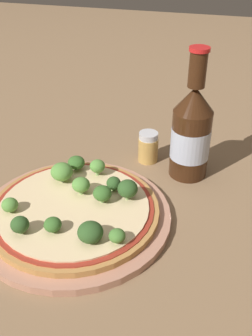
# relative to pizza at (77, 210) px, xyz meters

# --- Properties ---
(ground_plane) EXTENTS (3.00, 3.00, 0.00)m
(ground_plane) POSITION_rel_pizza_xyz_m (-0.00, -0.00, -0.02)
(ground_plane) COLOR #846647
(plate) EXTENTS (0.29, 0.29, 0.01)m
(plate) POSITION_rel_pizza_xyz_m (-0.00, -0.00, -0.01)
(plate) COLOR tan
(plate) RESTS_ON ground_plane
(pizza) EXTENTS (0.26, 0.26, 0.01)m
(pizza) POSITION_rel_pizza_xyz_m (0.00, 0.00, 0.00)
(pizza) COLOR #B77F42
(pizza) RESTS_ON plate
(broccoli_floret_0) EXTENTS (0.04, 0.04, 0.03)m
(broccoli_floret_0) POSITION_rel_pizza_xyz_m (-0.05, 0.06, 0.03)
(broccoli_floret_0) COLOR #7A9E5B
(broccoli_floret_0) RESTS_ON pizza
(broccoli_floret_1) EXTENTS (0.03, 0.03, 0.03)m
(broccoli_floret_1) POSITION_rel_pizza_xyz_m (0.00, 0.09, 0.02)
(broccoli_floret_1) COLOR #7A9E5B
(broccoli_floret_1) RESTS_ON pizza
(broccoli_floret_2) EXTENTS (0.02, 0.02, 0.02)m
(broccoli_floret_2) POSITION_rel_pizza_xyz_m (0.08, -0.06, 0.02)
(broccoli_floret_2) COLOR #7A9E5B
(broccoli_floret_2) RESTS_ON pizza
(broccoli_floret_3) EXTENTS (0.03, 0.03, 0.03)m
(broccoli_floret_3) POSITION_rel_pizza_xyz_m (0.07, 0.04, 0.03)
(broccoli_floret_3) COLOR #7A9E5B
(broccoli_floret_3) RESTS_ON pizza
(broccoli_floret_4) EXTENTS (0.03, 0.03, 0.03)m
(broccoli_floret_4) POSITION_rel_pizza_xyz_m (-0.05, -0.07, 0.02)
(broccoli_floret_4) COLOR #7A9E5B
(broccoli_floret_4) RESTS_ON pizza
(broccoli_floret_5) EXTENTS (0.02, 0.02, 0.02)m
(broccoli_floret_5) POSITION_rel_pizza_xyz_m (-0.01, -0.06, 0.02)
(broccoli_floret_5) COLOR #7A9E5B
(broccoli_floret_5) RESTS_ON pizza
(broccoli_floret_6) EXTENTS (0.03, 0.03, 0.03)m
(broccoli_floret_6) POSITION_rel_pizza_xyz_m (0.04, -0.06, 0.02)
(broccoli_floret_6) COLOR #7A9E5B
(broccoli_floret_6) RESTS_ON pizza
(broccoli_floret_7) EXTENTS (0.03, 0.03, 0.03)m
(broccoli_floret_7) POSITION_rel_pizza_xyz_m (0.03, 0.02, 0.02)
(broccoli_floret_7) COLOR #7A9E5B
(broccoli_floret_7) RESTS_ON pizza
(broccoli_floret_8) EXTENTS (0.02, 0.02, 0.02)m
(broccoli_floret_8) POSITION_rel_pizza_xyz_m (0.04, 0.05, 0.02)
(broccoli_floret_8) COLOR #7A9E5B
(broccoli_floret_8) RESTS_ON pizza
(broccoli_floret_9) EXTENTS (0.03, 0.03, 0.02)m
(broccoli_floret_9) POSITION_rel_pizza_xyz_m (-0.04, 0.09, 0.02)
(broccoli_floret_9) COLOR #7A9E5B
(broccoli_floret_9) RESTS_ON pizza
(broccoli_floret_10) EXTENTS (0.03, 0.03, 0.03)m
(broccoli_floret_10) POSITION_rel_pizza_xyz_m (-0.01, 0.03, 0.02)
(broccoli_floret_10) COLOR #7A9E5B
(broccoli_floret_10) RESTS_ON pizza
(broccoli_floret_11) EXTENTS (0.02, 0.02, 0.02)m
(broccoli_floret_11) POSITION_rel_pizza_xyz_m (-0.09, -0.04, 0.02)
(broccoli_floret_11) COLOR #7A9E5B
(broccoli_floret_11) RESTS_ON pizza
(beer_bottle) EXTENTS (0.07, 0.07, 0.23)m
(beer_bottle) POSITION_rel_pizza_xyz_m (0.14, 0.17, 0.06)
(beer_bottle) COLOR #381E0F
(beer_bottle) RESTS_ON ground_plane
(pepper_shaker) EXTENTS (0.04, 0.04, 0.06)m
(pepper_shaker) POSITION_rel_pizza_xyz_m (0.06, 0.20, 0.01)
(pepper_shaker) COLOR tan
(pepper_shaker) RESTS_ON ground_plane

